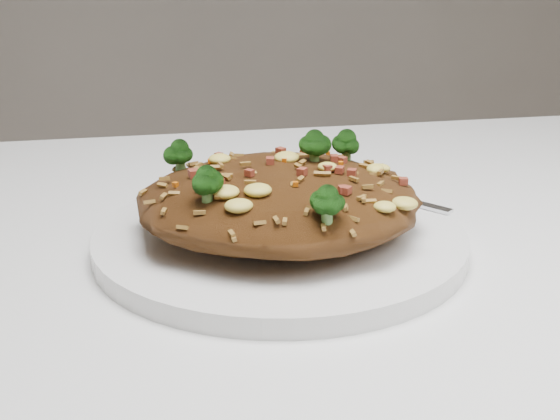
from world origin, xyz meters
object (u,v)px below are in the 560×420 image
(dining_table, at_px, (276,415))
(plate, at_px, (280,239))
(fried_rice, at_px, (280,190))
(fork, at_px, (368,191))

(dining_table, distance_m, plate, 0.12)
(dining_table, bearing_deg, plate, 76.82)
(fried_rice, distance_m, fork, 0.11)
(dining_table, height_order, plate, plate)
(fork, bearing_deg, fried_rice, -90.74)
(plate, bearing_deg, fork, 37.74)
(plate, xyz_separation_m, fried_rice, (-0.00, -0.00, 0.04))
(plate, bearing_deg, fried_rice, -166.86)
(plate, relative_size, fork, 1.90)
(plate, xyz_separation_m, fork, (0.08, 0.06, 0.01))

